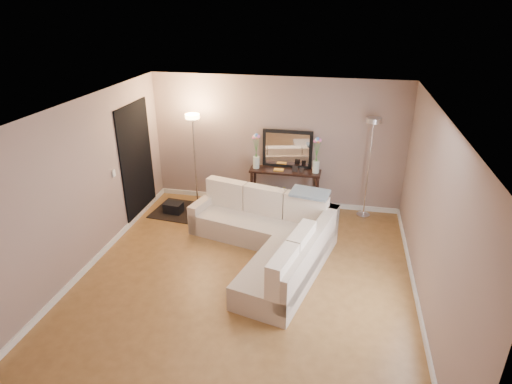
% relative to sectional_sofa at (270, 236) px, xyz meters
% --- Properties ---
extents(floor, '(5.00, 5.50, 0.01)m').
position_rel_sectional_sofa_xyz_m(floor, '(-0.24, -0.81, -0.33)').
color(floor, olive).
rests_on(floor, ground).
extents(ceiling, '(5.00, 5.50, 0.01)m').
position_rel_sectional_sofa_xyz_m(ceiling, '(-0.24, -0.81, 2.28)').
color(ceiling, white).
rests_on(ceiling, ground).
extents(wall_back, '(5.00, 0.02, 2.60)m').
position_rel_sectional_sofa_xyz_m(wall_back, '(-0.24, 1.95, 0.97)').
color(wall_back, gray).
rests_on(wall_back, ground).
extents(wall_front, '(5.00, 0.02, 2.60)m').
position_rel_sectional_sofa_xyz_m(wall_front, '(-0.24, -3.57, 0.97)').
color(wall_front, gray).
rests_on(wall_front, ground).
extents(wall_left, '(0.02, 5.50, 2.60)m').
position_rel_sectional_sofa_xyz_m(wall_left, '(-2.75, -0.81, 0.97)').
color(wall_left, gray).
rests_on(wall_left, ground).
extents(wall_right, '(0.02, 5.50, 2.60)m').
position_rel_sectional_sofa_xyz_m(wall_right, '(2.27, -0.81, 0.97)').
color(wall_right, gray).
rests_on(wall_right, ground).
extents(baseboard_back, '(5.00, 0.03, 0.10)m').
position_rel_sectional_sofa_xyz_m(baseboard_back, '(-0.24, 1.93, -0.28)').
color(baseboard_back, white).
rests_on(baseboard_back, ground).
extents(baseboard_left, '(0.03, 5.50, 0.10)m').
position_rel_sectional_sofa_xyz_m(baseboard_left, '(-2.73, -0.81, -0.28)').
color(baseboard_left, white).
rests_on(baseboard_left, ground).
extents(baseboard_right, '(0.03, 5.50, 0.10)m').
position_rel_sectional_sofa_xyz_m(baseboard_right, '(2.24, -0.81, -0.28)').
color(baseboard_right, white).
rests_on(baseboard_right, ground).
extents(doorway, '(0.02, 1.20, 2.20)m').
position_rel_sectional_sofa_xyz_m(doorway, '(-2.72, 0.89, 0.77)').
color(doorway, black).
rests_on(doorway, ground).
extents(switch_plate, '(0.02, 0.08, 0.12)m').
position_rel_sectional_sofa_xyz_m(switch_plate, '(-2.72, 0.04, 0.87)').
color(switch_plate, white).
rests_on(switch_plate, ground).
extents(sectional_sofa, '(2.65, 2.94, 0.89)m').
position_rel_sectional_sofa_xyz_m(sectional_sofa, '(0.00, 0.00, 0.00)').
color(sectional_sofa, beige).
rests_on(sectional_sofa, floor).
extents(throw_blanket, '(0.70, 0.48, 0.08)m').
position_rel_sectional_sofa_xyz_m(throw_blanket, '(0.58, 0.49, 0.61)').
color(throw_blanket, gray).
rests_on(throw_blanket, sectional_sofa).
extents(console_table, '(1.38, 0.38, 0.85)m').
position_rel_sectional_sofa_xyz_m(console_table, '(-0.09, 1.66, 0.15)').
color(console_table, black).
rests_on(console_table, floor).
extents(leaning_mirror, '(0.98, 0.06, 0.77)m').
position_rel_sectional_sofa_xyz_m(leaning_mirror, '(0.00, 1.84, 0.89)').
color(leaning_mirror, black).
rests_on(leaning_mirror, console_table).
extents(table_decor, '(0.58, 0.13, 0.14)m').
position_rel_sectional_sofa_xyz_m(table_decor, '(-0.00, 1.63, 0.54)').
color(table_decor, gold).
rests_on(table_decor, console_table).
extents(flower_vase_left, '(0.16, 0.13, 0.73)m').
position_rel_sectional_sofa_xyz_m(flower_vase_left, '(-0.58, 1.67, 0.81)').
color(flower_vase_left, silver).
rests_on(flower_vase_left, console_table).
extents(flower_vase_right, '(0.16, 0.13, 0.73)m').
position_rel_sectional_sofa_xyz_m(flower_vase_right, '(0.58, 1.66, 0.81)').
color(flower_vase_right, silver).
rests_on(flower_vase_right, console_table).
extents(floor_lamp_lit, '(0.29, 0.29, 1.91)m').
position_rel_sectional_sofa_xyz_m(floor_lamp_lit, '(-1.79, 1.50, 1.02)').
color(floor_lamp_lit, silver).
rests_on(floor_lamp_lit, floor).
extents(floor_lamp_unlit, '(0.33, 0.33, 1.96)m').
position_rel_sectional_sofa_xyz_m(floor_lamp_unlit, '(1.56, 1.70, 1.06)').
color(floor_lamp_unlit, silver).
rests_on(floor_lamp_unlit, floor).
extents(charcoal_rug, '(1.33, 1.05, 0.02)m').
position_rel_sectional_sofa_xyz_m(charcoal_rug, '(-1.92, 1.14, -0.32)').
color(charcoal_rug, black).
rests_on(charcoal_rug, floor).
extents(black_bag, '(0.37, 0.28, 0.23)m').
position_rel_sectional_sofa_xyz_m(black_bag, '(-2.14, 1.06, -0.23)').
color(black_bag, black).
rests_on(black_bag, charcoal_rug).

